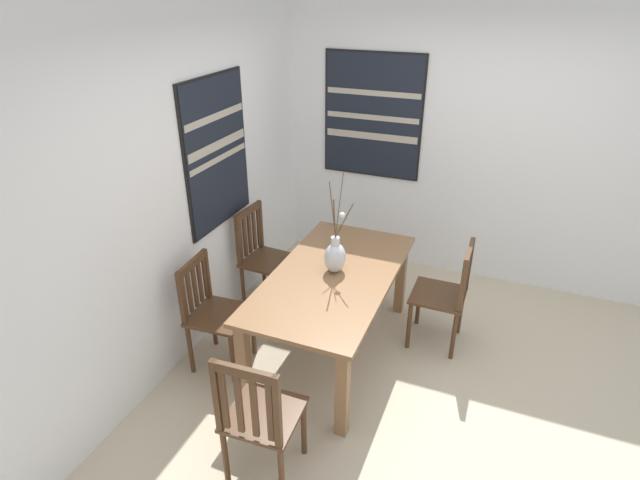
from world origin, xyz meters
The scene contains 11 objects.
ground_plane centered at (0.00, 0.00, -0.01)m, with size 6.40×6.40×0.03m, color beige.
wall_back centered at (0.00, 1.86, 1.35)m, with size 6.40×0.12×2.70m, color white.
wall_side centered at (1.86, 0.00, 1.35)m, with size 0.12×6.40×2.70m, color white.
dining_table centered at (0.12, 0.71, 0.62)m, with size 1.70×0.89×0.73m.
centerpiece_vase centered at (0.17, 0.72, 0.87)m, with size 0.23×0.25×0.76m.
chair_0 centered at (0.57, -0.09, 0.49)m, with size 0.42×0.42×0.92m.
chair_1 centered at (-0.34, 1.52, 0.48)m, with size 0.45×0.45×0.90m.
chair_2 centered at (-1.15, 0.68, 0.50)m, with size 0.44×0.44×0.97m.
chair_3 centered at (0.56, 1.56, 0.50)m, with size 0.45×0.45×0.94m.
painting_on_back_wall centered at (0.32, 1.79, 1.50)m, with size 0.86×0.05×1.21m.
painting_on_side_wall centered at (1.79, 0.94, 1.54)m, with size 0.05×0.99×1.21m.
Camera 1 is at (-3.00, -0.45, 2.75)m, focal length 28.61 mm.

